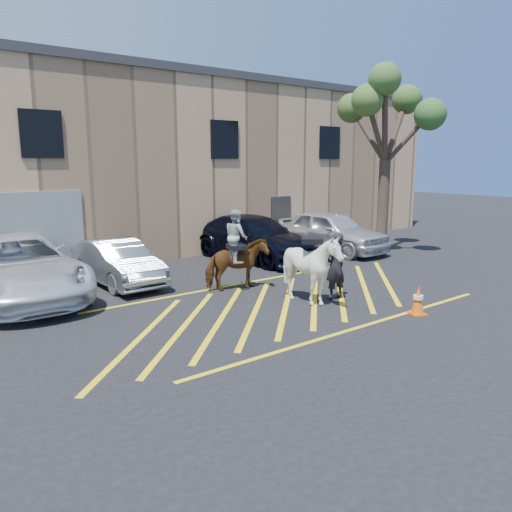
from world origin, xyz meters
TOP-DOWN VIEW (x-y plane):
  - ground at (0.00, 0.00)m, footprint 90.00×90.00m
  - car_white_pickup at (-5.55, 4.65)m, footprint 3.08×6.36m
  - car_silver_sedan at (-2.70, 4.55)m, footprint 1.54×4.20m
  - car_blue_suv at (3.07, 5.09)m, footprint 2.84×5.94m
  - car_white_suv at (6.61, 4.43)m, footprint 2.38×5.19m
  - handler at (1.35, -0.77)m, footprint 0.70×0.48m
  - warehouse at (-0.01, 11.99)m, footprint 32.42×10.20m
  - hatching_zone at (-0.00, -0.30)m, footprint 12.60×5.12m
  - mounted_bay at (-0.22, 1.69)m, footprint 1.96×1.23m
  - saddled_white at (0.52, -0.71)m, footprint 2.32×2.33m
  - traffic_cone at (1.95, -3.02)m, footprint 0.50×0.50m
  - tree at (7.83, 2.78)m, footprint 3.99×4.37m

SIDE VIEW (x-z plane):
  - ground at x=0.00m, z-range 0.00..0.00m
  - hatching_zone at x=0.00m, z-range 0.00..0.01m
  - traffic_cone at x=1.95m, z-range 0.00..0.73m
  - car_silver_sedan at x=-2.70m, z-range 0.00..1.37m
  - car_blue_suv at x=3.07m, z-range 0.00..1.67m
  - car_white_suv at x=6.61m, z-range 0.00..1.73m
  - car_white_pickup at x=-5.55m, z-range 0.00..1.74m
  - handler at x=1.35m, z-range 0.00..1.85m
  - saddled_white at x=0.52m, z-range 0.01..1.92m
  - mounted_bay at x=-0.22m, z-range -0.23..2.16m
  - warehouse at x=-0.01m, z-range 0.00..7.30m
  - tree at x=7.83m, z-range 2.04..9.35m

